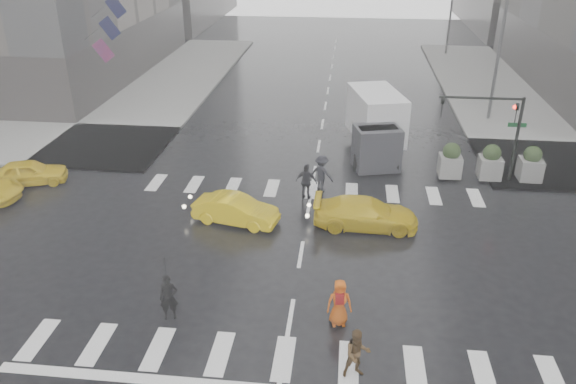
# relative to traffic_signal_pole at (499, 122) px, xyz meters

# --- Properties ---
(ground) EXTENTS (120.00, 120.00, 0.00)m
(ground) POSITION_rel_traffic_signal_pole_xyz_m (-9.01, -8.01, -3.22)
(ground) COLOR black
(ground) RESTS_ON ground
(sidewalk_nw) EXTENTS (35.00, 35.00, 0.15)m
(sidewalk_nw) POSITION_rel_traffic_signal_pole_xyz_m (-28.51, 9.49, -3.14)
(sidewalk_nw) COLOR slate
(sidewalk_nw) RESTS_ON ground
(road_markings) EXTENTS (18.00, 48.00, 0.01)m
(road_markings) POSITION_rel_traffic_signal_pole_xyz_m (-9.01, -8.01, -3.21)
(road_markings) COLOR silver
(road_markings) RESTS_ON ground
(traffic_signal_pole) EXTENTS (4.45, 0.42, 4.50)m
(traffic_signal_pole) POSITION_rel_traffic_signal_pole_xyz_m (0.00, 0.00, 0.00)
(traffic_signal_pole) COLOR black
(traffic_signal_pole) RESTS_ON ground
(street_lamp_near) EXTENTS (2.15, 0.22, 9.00)m
(street_lamp_near) POSITION_rel_traffic_signal_pole_xyz_m (1.86, 9.99, 1.73)
(street_lamp_near) COLOR #59595B
(street_lamp_near) RESTS_ON ground
(street_lamp_far) EXTENTS (2.15, 0.22, 9.00)m
(street_lamp_far) POSITION_rel_traffic_signal_pole_xyz_m (1.86, 29.99, 1.73)
(street_lamp_far) COLOR #59595B
(street_lamp_far) RESTS_ON ground
(planter_west) EXTENTS (1.10, 1.10, 1.80)m
(planter_west) POSITION_rel_traffic_signal_pole_xyz_m (-2.01, 0.19, -2.23)
(planter_west) COLOR slate
(planter_west) RESTS_ON ground
(planter_mid) EXTENTS (1.10, 1.10, 1.80)m
(planter_mid) POSITION_rel_traffic_signal_pole_xyz_m (-0.01, 0.19, -2.23)
(planter_mid) COLOR slate
(planter_mid) RESTS_ON ground
(planter_east) EXTENTS (1.10, 1.10, 1.80)m
(planter_east) POSITION_rel_traffic_signal_pole_xyz_m (1.99, 0.19, -2.23)
(planter_east) COLOR slate
(planter_east) RESTS_ON ground
(flag_cluster) EXTENTS (2.87, 3.06, 4.69)m
(flag_cluster) POSITION_rel_traffic_signal_pole_xyz_m (-24.09, 10.49, 2.42)
(flag_cluster) COLOR #59595B
(flag_cluster) RESTS_ON ground
(pedestrian_black) EXTENTS (1.19, 1.20, 2.43)m
(pedestrian_black) POSITION_rel_traffic_signal_pole_xyz_m (-13.06, -12.45, -1.61)
(pedestrian_black) COLOR black
(pedestrian_black) RESTS_ON ground
(pedestrian_brown) EXTENTS (0.93, 0.80, 1.63)m
(pedestrian_brown) POSITION_rel_traffic_signal_pole_xyz_m (-6.79, -14.45, -2.40)
(pedestrian_brown) COLOR #453018
(pedestrian_brown) RESTS_ON ground
(pedestrian_orange) EXTENTS (0.90, 0.65, 1.70)m
(pedestrian_orange) POSITION_rel_traffic_signal_pole_xyz_m (-7.37, -12.14, -2.36)
(pedestrian_orange) COLOR #C74E0E
(pedestrian_orange) RESTS_ON ground
(pedestrian_far_a) EXTENTS (1.18, 0.87, 1.82)m
(pedestrian_far_a) POSITION_rel_traffic_signal_pole_xyz_m (-9.19, -3.01, -2.31)
(pedestrian_far_a) COLOR black
(pedestrian_far_a) RESTS_ON ground
(pedestrian_far_b) EXTENTS (1.38, 1.11, 1.88)m
(pedestrian_far_b) POSITION_rel_traffic_signal_pole_xyz_m (-8.52, -2.03, -2.28)
(pedestrian_far_b) COLOR black
(pedestrian_far_b) RESTS_ON ground
(taxi_front) EXTENTS (3.99, 2.65, 1.26)m
(taxi_front) POSITION_rel_traffic_signal_pole_xyz_m (-23.34, -2.84, -2.59)
(taxi_front) COLOR #E1BC0B
(taxi_front) RESTS_ON ground
(taxi_mid) EXTENTS (3.99, 2.09, 1.25)m
(taxi_mid) POSITION_rel_traffic_signal_pole_xyz_m (-12.11, -5.68, -2.59)
(taxi_mid) COLOR #E1BC0B
(taxi_mid) RESTS_ON ground
(taxi_rear) EXTENTS (4.02, 1.88, 1.32)m
(taxi_rear) POSITION_rel_traffic_signal_pole_xyz_m (-6.40, -5.43, -2.56)
(taxi_rear) COLOR #E1BC0B
(taxi_rear) RESTS_ON ground
(box_truck) EXTENTS (2.40, 6.39, 3.39)m
(box_truck) POSITION_rel_traffic_signal_pole_xyz_m (-5.77, 3.21, -1.41)
(box_truck) COLOR silver
(box_truck) RESTS_ON ground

